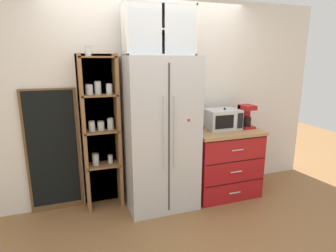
# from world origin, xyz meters

# --- Properties ---
(ground_plane) EXTENTS (10.55, 10.55, 0.00)m
(ground_plane) POSITION_xyz_m (0.00, 0.00, 0.00)
(ground_plane) COLOR olive
(wall_back_cream) EXTENTS (4.86, 0.10, 2.55)m
(wall_back_cream) POSITION_xyz_m (0.00, 0.40, 1.27)
(wall_back_cream) COLOR silver
(wall_back_cream) RESTS_ON ground
(refrigerator) EXTENTS (0.83, 0.65, 1.84)m
(refrigerator) POSITION_xyz_m (0.00, 0.04, 0.92)
(refrigerator) COLOR silver
(refrigerator) RESTS_ON ground
(pantry_shelf_column) EXTENTS (0.47, 0.29, 1.94)m
(pantry_shelf_column) POSITION_xyz_m (-0.67, 0.28, 0.98)
(pantry_shelf_column) COLOR brown
(pantry_shelf_column) RESTS_ON ground
(counter_cabinet) EXTENTS (0.90, 0.65, 0.90)m
(counter_cabinet) POSITION_xyz_m (0.89, 0.04, 0.45)
(counter_cabinet) COLOR #A8161C
(counter_cabinet) RESTS_ON ground
(microwave) EXTENTS (0.44, 0.33, 0.26)m
(microwave) POSITION_xyz_m (0.88, 0.09, 1.03)
(microwave) COLOR silver
(microwave) RESTS_ON counter_cabinet
(coffee_maker) EXTENTS (0.17, 0.20, 0.31)m
(coffee_maker) POSITION_xyz_m (1.21, 0.05, 1.05)
(coffee_maker) COLOR #A8161C
(coffee_maker) RESTS_ON counter_cabinet
(mug_charcoal) EXTENTS (0.12, 0.08, 0.10)m
(mug_charcoal) POSITION_xyz_m (0.52, 0.04, 0.95)
(mug_charcoal) COLOR #2D2D33
(mug_charcoal) RESTS_ON counter_cabinet
(bottle_cobalt) EXTENTS (0.07, 0.07, 0.28)m
(bottle_cobalt) POSITION_xyz_m (0.89, 0.06, 1.02)
(bottle_cobalt) COLOR navy
(bottle_cobalt) RESTS_ON counter_cabinet
(upper_cabinet) EXTENTS (0.80, 0.32, 0.55)m
(upper_cabinet) POSITION_xyz_m (0.00, 0.08, 2.11)
(upper_cabinet) COLOR silver
(upper_cabinet) RESTS_ON refrigerator
(chalkboard_menu) EXTENTS (0.60, 0.04, 1.48)m
(chalkboard_menu) POSITION_xyz_m (-1.23, 0.33, 0.75)
(chalkboard_menu) COLOR brown
(chalkboard_menu) RESTS_ON ground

